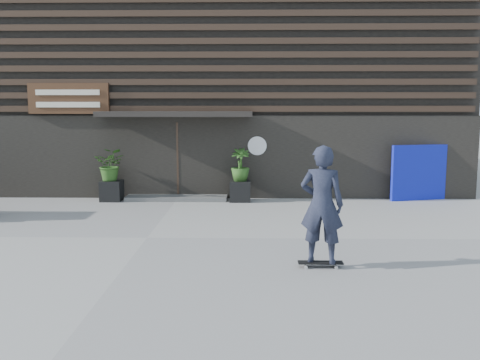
{
  "coord_description": "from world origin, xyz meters",
  "views": [
    {
      "loc": [
        2.18,
        -10.88,
        2.77
      ],
      "look_at": [
        1.96,
        1.05,
        1.1
      ],
      "focal_mm": 39.44,
      "sensor_mm": 36.0,
      "label": 1
    }
  ],
  "objects_px": {
    "planter_pot_right": "(240,191)",
    "blue_tarp": "(419,173)",
    "planter_pot_left": "(112,191)",
    "skateboarder": "(322,205)"
  },
  "relations": [
    {
      "from": "planter_pot_right",
      "to": "blue_tarp",
      "type": "distance_m",
      "value": 5.33
    },
    {
      "from": "planter_pot_left",
      "to": "blue_tarp",
      "type": "xyz_separation_m",
      "value": [
        9.09,
        0.3,
        0.52
      ]
    },
    {
      "from": "planter_pot_right",
      "to": "skateboarder",
      "type": "xyz_separation_m",
      "value": [
        1.52,
        -6.41,
        0.81
      ]
    },
    {
      "from": "blue_tarp",
      "to": "skateboarder",
      "type": "distance_m",
      "value": 7.71
    },
    {
      "from": "planter_pot_right",
      "to": "blue_tarp",
      "type": "bearing_deg",
      "value": 3.24
    },
    {
      "from": "planter_pot_left",
      "to": "blue_tarp",
      "type": "height_order",
      "value": "blue_tarp"
    },
    {
      "from": "planter_pot_left",
      "to": "planter_pot_right",
      "type": "height_order",
      "value": "same"
    },
    {
      "from": "planter_pot_left",
      "to": "planter_pot_right",
      "type": "distance_m",
      "value": 3.8
    },
    {
      "from": "planter_pot_right",
      "to": "blue_tarp",
      "type": "xyz_separation_m",
      "value": [
        5.29,
        0.3,
        0.52
      ]
    },
    {
      "from": "planter_pot_right",
      "to": "skateboarder",
      "type": "distance_m",
      "value": 6.63
    }
  ]
}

